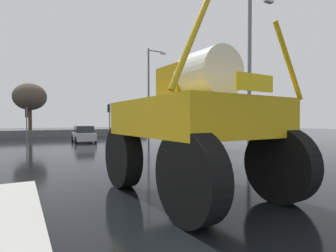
{
  "coord_description": "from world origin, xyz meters",
  "views": [
    {
      "loc": [
        -3.1,
        -0.79,
        2.06
      ],
      "look_at": [
        1.19,
        6.79,
        1.86
      ],
      "focal_mm": 28.13,
      "sensor_mm": 36.0,
      "label": 1
    }
  ],
  "objects_px": {
    "bare_tree_right": "(191,80)",
    "streetlight_near_right": "(251,68)",
    "traffic_signal_near_right": "(194,107)",
    "sedan_ahead": "(84,134)",
    "oversize_sprayer": "(194,125)",
    "traffic_signal_far_left": "(109,113)",
    "bare_tree_far_center": "(30,97)",
    "traffic_signal_far_right": "(27,117)",
    "streetlight_far_right": "(150,91)"
  },
  "relations": [
    {
      "from": "traffic_signal_near_right",
      "to": "streetlight_near_right",
      "type": "height_order",
      "value": "streetlight_near_right"
    },
    {
      "from": "streetlight_near_right",
      "to": "sedan_ahead",
      "type": "bearing_deg",
      "value": 105.45
    },
    {
      "from": "traffic_signal_far_right",
      "to": "streetlight_near_right",
      "type": "xyz_separation_m",
      "value": [
        9.23,
        -18.34,
        2.22
      ]
    },
    {
      "from": "oversize_sprayer",
      "to": "traffic_signal_far_left",
      "type": "relative_size",
      "value": 1.44
    },
    {
      "from": "traffic_signal_near_right",
      "to": "traffic_signal_far_right",
      "type": "height_order",
      "value": "traffic_signal_near_right"
    },
    {
      "from": "traffic_signal_far_right",
      "to": "bare_tree_far_center",
      "type": "distance_m",
      "value": 10.39
    },
    {
      "from": "traffic_signal_far_left",
      "to": "streetlight_near_right",
      "type": "bearing_deg",
      "value": -85.39
    },
    {
      "from": "traffic_signal_near_right",
      "to": "bare_tree_right",
      "type": "bearing_deg",
      "value": 56.67
    },
    {
      "from": "sedan_ahead",
      "to": "traffic_signal_far_right",
      "type": "height_order",
      "value": "traffic_signal_far_right"
    },
    {
      "from": "traffic_signal_far_left",
      "to": "bare_tree_far_center",
      "type": "height_order",
      "value": "bare_tree_far_center"
    },
    {
      "from": "traffic_signal_far_left",
      "to": "bare_tree_far_center",
      "type": "relative_size",
      "value": 0.57
    },
    {
      "from": "traffic_signal_far_right",
      "to": "bare_tree_right",
      "type": "height_order",
      "value": "bare_tree_right"
    },
    {
      "from": "traffic_signal_far_right",
      "to": "streetlight_far_right",
      "type": "xyz_separation_m",
      "value": [
        10.06,
        -5.24,
        2.43
      ]
    },
    {
      "from": "traffic_signal_far_right",
      "to": "streetlight_near_right",
      "type": "height_order",
      "value": "streetlight_near_right"
    },
    {
      "from": "sedan_ahead",
      "to": "traffic_signal_near_right",
      "type": "height_order",
      "value": "traffic_signal_near_right"
    },
    {
      "from": "traffic_signal_near_right",
      "to": "sedan_ahead",
      "type": "bearing_deg",
      "value": 96.36
    },
    {
      "from": "oversize_sprayer",
      "to": "sedan_ahead",
      "type": "bearing_deg",
      "value": -4.9
    },
    {
      "from": "sedan_ahead",
      "to": "bare_tree_far_center",
      "type": "xyz_separation_m",
      "value": [
        -4.1,
        12.0,
        4.26
      ]
    },
    {
      "from": "sedan_ahead",
      "to": "traffic_signal_far_right",
      "type": "bearing_deg",
      "value": 70.98
    },
    {
      "from": "traffic_signal_far_right",
      "to": "streetlight_near_right",
      "type": "relative_size",
      "value": 0.39
    },
    {
      "from": "bare_tree_far_center",
      "to": "traffic_signal_far_right",
      "type": "bearing_deg",
      "value": -93.42
    },
    {
      "from": "streetlight_far_right",
      "to": "bare_tree_right",
      "type": "height_order",
      "value": "streetlight_far_right"
    },
    {
      "from": "traffic_signal_far_left",
      "to": "streetlight_near_right",
      "type": "distance_m",
      "value": 18.48
    },
    {
      "from": "sedan_ahead",
      "to": "streetlight_far_right",
      "type": "distance_m",
      "value": 7.49
    },
    {
      "from": "streetlight_far_right",
      "to": "traffic_signal_far_right",
      "type": "bearing_deg",
      "value": 152.47
    },
    {
      "from": "traffic_signal_near_right",
      "to": "traffic_signal_far_left",
      "type": "bearing_deg",
      "value": 85.7
    },
    {
      "from": "sedan_ahead",
      "to": "streetlight_far_right",
      "type": "xyz_separation_m",
      "value": [
        5.36,
        -3.28,
        4.09
      ]
    },
    {
      "from": "traffic_signal_far_right",
      "to": "bare_tree_far_center",
      "type": "xyz_separation_m",
      "value": [
        0.6,
        10.04,
        2.6
      ]
    },
    {
      "from": "traffic_signal_far_right",
      "to": "bare_tree_far_center",
      "type": "relative_size",
      "value": 0.49
    },
    {
      "from": "oversize_sprayer",
      "to": "traffic_signal_near_right",
      "type": "height_order",
      "value": "oversize_sprayer"
    },
    {
      "from": "traffic_signal_far_right",
      "to": "streetlight_far_right",
      "type": "relative_size",
      "value": 0.37
    },
    {
      "from": "sedan_ahead",
      "to": "bare_tree_right",
      "type": "distance_m",
      "value": 11.78
    },
    {
      "from": "traffic_signal_near_right",
      "to": "traffic_signal_far_right",
      "type": "bearing_deg",
      "value": 110.18
    },
    {
      "from": "oversize_sprayer",
      "to": "traffic_signal_near_right",
      "type": "xyz_separation_m",
      "value": [
        2.81,
        4.01,
        0.75
      ]
    },
    {
      "from": "streetlight_far_right",
      "to": "streetlight_near_right",
      "type": "bearing_deg",
      "value": -93.62
    },
    {
      "from": "traffic_signal_far_left",
      "to": "streetlight_far_right",
      "type": "bearing_deg",
      "value": -66.21
    },
    {
      "from": "traffic_signal_near_right",
      "to": "traffic_signal_far_right",
      "type": "distance_m",
      "value": 18.65
    },
    {
      "from": "sedan_ahead",
      "to": "bare_tree_far_center",
      "type": "relative_size",
      "value": 0.63
    },
    {
      "from": "sedan_ahead",
      "to": "bare_tree_right",
      "type": "relative_size",
      "value": 0.67
    },
    {
      "from": "bare_tree_right",
      "to": "streetlight_near_right",
      "type": "bearing_deg",
      "value": -100.67
    },
    {
      "from": "streetlight_far_right",
      "to": "bare_tree_far_center",
      "type": "xyz_separation_m",
      "value": [
        -9.46,
        15.28,
        0.17
      ]
    },
    {
      "from": "streetlight_near_right",
      "to": "bare_tree_far_center",
      "type": "xyz_separation_m",
      "value": [
        -8.63,
        28.38,
        0.39
      ]
    },
    {
      "from": "traffic_signal_near_right",
      "to": "traffic_signal_far_right",
      "type": "relative_size",
      "value": 1.13
    },
    {
      "from": "oversize_sprayer",
      "to": "streetlight_near_right",
      "type": "xyz_separation_m",
      "value": [
        5.6,
        3.17,
        2.66
      ]
    },
    {
      "from": "sedan_ahead",
      "to": "traffic_signal_far_right",
      "type": "distance_m",
      "value": 5.36
    },
    {
      "from": "sedan_ahead",
      "to": "streetlight_near_right",
      "type": "bearing_deg",
      "value": -160.9
    },
    {
      "from": "oversize_sprayer",
      "to": "streetlight_near_right",
      "type": "distance_m",
      "value": 6.96
    },
    {
      "from": "oversize_sprayer",
      "to": "traffic_signal_near_right",
      "type": "distance_m",
      "value": 4.95
    },
    {
      "from": "streetlight_near_right",
      "to": "streetlight_far_right",
      "type": "distance_m",
      "value": 13.13
    },
    {
      "from": "bare_tree_far_center",
      "to": "bare_tree_right",
      "type": "bearing_deg",
      "value": -64.87
    }
  ]
}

